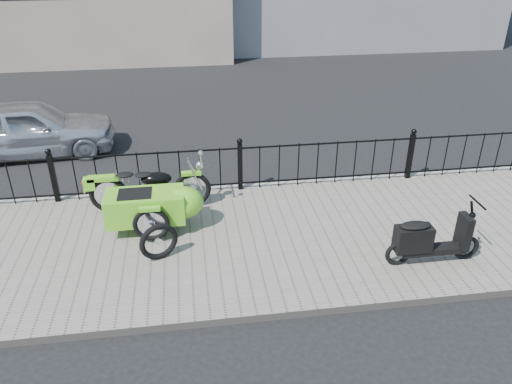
{
  "coord_description": "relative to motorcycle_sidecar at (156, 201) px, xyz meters",
  "views": [
    {
      "loc": [
        -0.97,
        -7.49,
        4.72
      ],
      "look_at": [
        0.11,
        -0.1,
        0.77
      ],
      "focal_mm": 35.0,
      "sensor_mm": 36.0,
      "label": 1
    }
  ],
  "objects": [
    {
      "name": "motorcycle_sidecar",
      "position": [
        0.0,
        0.0,
        0.0
      ],
      "size": [
        2.28,
        1.48,
        0.98
      ],
      "color": "black",
      "rests_on": "sidewalk"
    },
    {
      "name": "spare_tire",
      "position": [
        0.05,
        -1.01,
        -0.16
      ],
      "size": [
        0.61,
        0.31,
        0.62
      ],
      "primitive_type": "torus",
      "rotation": [
        1.57,
        0.0,
        0.38
      ],
      "color": "black",
      "rests_on": "sidewalk"
    },
    {
      "name": "sidewalk",
      "position": [
        1.58,
        -0.63,
        -0.53
      ],
      "size": [
        30.0,
        3.8,
        0.12
      ],
      "primitive_type": "cube",
      "color": "slate",
      "rests_on": "ground"
    },
    {
      "name": "sedan_car",
      "position": [
        -3.0,
        3.87,
        0.05
      ],
      "size": [
        3.91,
        1.87,
        1.29
      ],
      "primitive_type": "imported",
      "rotation": [
        0.0,
        0.0,
        1.66
      ],
      "color": "silver",
      "rests_on": "ground"
    },
    {
      "name": "iron_fence",
      "position": [
        1.58,
        1.17,
        -0.01
      ],
      "size": [
        14.11,
        0.11,
        1.08
      ],
      "color": "black",
      "rests_on": "sidewalk"
    },
    {
      "name": "scooter",
      "position": [
        4.12,
        -1.7,
        -0.07
      ],
      "size": [
        1.53,
        0.44,
        1.03
      ],
      "color": "black",
      "rests_on": "sidewalk"
    },
    {
      "name": "curb",
      "position": [
        1.58,
        1.31,
        -0.53
      ],
      "size": [
        30.0,
        0.1,
        0.12
      ],
      "primitive_type": "cube",
      "color": "gray",
      "rests_on": "ground"
    },
    {
      "name": "ground",
      "position": [
        1.58,
        -0.13,
        -0.59
      ],
      "size": [
        120.0,
        120.0,
        0.0
      ],
      "primitive_type": "plane",
      "color": "black",
      "rests_on": "ground"
    }
  ]
}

